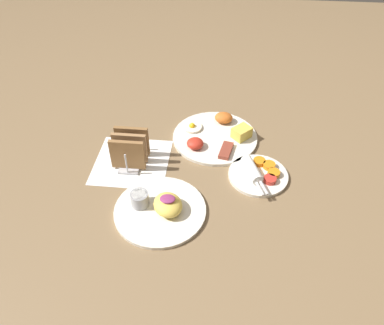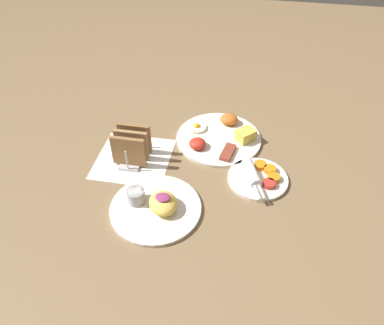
% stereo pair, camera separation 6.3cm
% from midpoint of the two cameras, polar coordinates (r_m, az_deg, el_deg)
% --- Properties ---
extents(ground_plane, '(3.00, 3.00, 0.00)m').
position_cam_midpoint_polar(ground_plane, '(1.10, 1.15, -1.44)').
color(ground_plane, brown).
extents(napkin_flat, '(0.22, 0.22, 0.00)m').
position_cam_midpoint_polar(napkin_flat, '(1.15, -7.34, 0.57)').
color(napkin_flat, white).
rests_on(napkin_flat, ground_plane).
extents(plate_breakfast, '(0.27, 0.27, 0.05)m').
position_cam_midpoint_polar(plate_breakfast, '(1.22, 5.73, 3.91)').
color(plate_breakfast, silver).
rests_on(plate_breakfast, ground_plane).
extents(plate_condiments, '(0.17, 0.19, 0.04)m').
position_cam_midpoint_polar(plate_condiments, '(1.09, 11.68, -2.18)').
color(plate_condiments, silver).
rests_on(plate_condiments, ground_plane).
extents(plate_foreground, '(0.24, 0.24, 0.06)m').
position_cam_midpoint_polar(plate_foreground, '(0.99, -3.76, -6.61)').
color(plate_foreground, silver).
rests_on(plate_foreground, ground_plane).
extents(toast_rack, '(0.10, 0.12, 0.10)m').
position_cam_midpoint_polar(toast_rack, '(1.12, -7.56, 2.48)').
color(toast_rack, '#B7B7BC').
rests_on(toast_rack, ground_plane).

